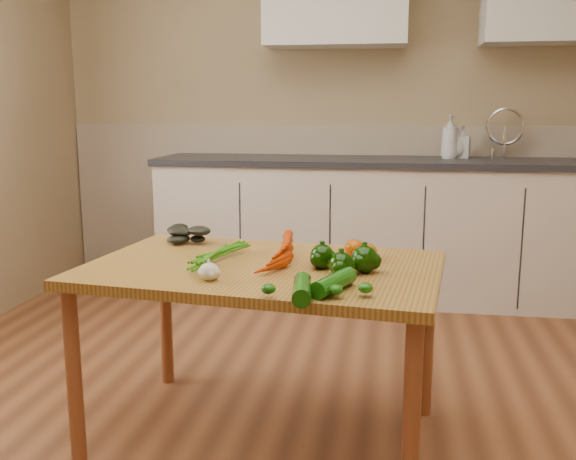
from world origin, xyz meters
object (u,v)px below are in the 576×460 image
Objects in this scene: carrot_bunch at (260,256)px; garlic_bulb at (209,272)px; soap_bottle_c at (455,143)px; soap_bottle_a at (450,137)px; tomato_a at (321,253)px; leafy_greens at (185,233)px; pepper_b at (365,259)px; table at (263,284)px; tomato_b at (354,248)px; tomato_c at (368,252)px; pepper_a at (322,257)px; zucchini_b at (302,289)px; zucchini_a at (334,283)px; soap_bottle_b at (462,142)px; pepper_c at (341,265)px.

carrot_bunch is 0.27m from garlic_bulb.
soap_bottle_a is at bearing -51.76° from soap_bottle_c.
soap_bottle_a is at bearing 72.60° from tomato_a.
leafy_greens is 1.92× the size of pepper_b.
carrot_bunch reaches higher than table.
table is 0.38m from tomato_b.
garlic_bulb is (0.26, -0.54, -0.02)m from leafy_greens.
carrot_bunch is at bearing -161.71° from tomato_c.
table is at bearing 174.18° from pepper_a.
tomato_b reaches higher than zucchini_b.
garlic_bulb is 0.94× the size of tomato_b.
zucchini_a is (-0.56, -2.34, -0.30)m from soap_bottle_c.
soap_bottle_b is (0.88, 2.04, 0.41)m from table.
pepper_c is (-0.59, -2.16, -0.29)m from soap_bottle_b.
soap_bottle_b is at bearing 74.74° from pepper_c.
garlic_bulb is at bearing 155.30° from zucchini_b.
pepper_b is 0.44× the size of zucchini_a.
pepper_c is at bearing 87.48° from zucchini_a.
soap_bottle_c is 2.81× the size of garlic_bulb.
soap_bottle_a is at bearing 77.32° from zucchini_a.
zucchini_a is (-0.60, -2.34, -0.31)m from soap_bottle_b.
tomato_b is at bearing 85.23° from pepper_c.
soap_bottle_a reaches higher than tomato_a.
table is 0.25m from pepper_a.
zucchini_a is (-0.51, -2.29, -0.34)m from soap_bottle_a.
leafy_greens is 0.84m from pepper_b.
soap_bottle_b is 2.52× the size of pepper_c.
soap_bottle_a reaches higher than garlic_bulb.
garlic_bulb is 0.73× the size of pepper_b.
leafy_greens is at bearing 130.53° from zucchini_b.
pepper_a reaches higher than tomato_b.
pepper_b reaches higher than tomato_a.
garlic_bulb is 0.62m from tomato_c.
leafy_greens is (-1.23, -1.74, -0.28)m from soap_bottle_c.
soap_bottle_c is 2.82× the size of tomato_c.
zucchini_b is (-0.68, -2.43, -0.31)m from soap_bottle_b.
tomato_c is at bearing 25.77° from table.
pepper_c reaches higher than tomato_c.
pepper_c is (-0.51, -2.11, -0.33)m from soap_bottle_a.
soap_bottle_b is 2.17m from leafy_greens.
leafy_greens is 2.64× the size of tomato_c.
soap_bottle_b reaches higher than table.
tomato_c is (0.38, 0.13, -0.00)m from carrot_bunch.
pepper_b reaches higher than tomato_b.
carrot_bunch is 0.44m from zucchini_b.
soap_bottle_a is 2.17m from carrot_bunch.
soap_bottle_a is 1.44× the size of soap_bottle_c.
soap_bottle_c reaches higher than tomato_a.
garlic_bulb is at bearing -37.05° from soap_bottle_c.
garlic_bulb reaches higher than zucchini_a.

